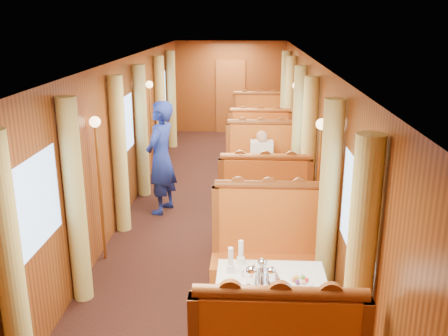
# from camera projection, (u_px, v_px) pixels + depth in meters

# --- Properties ---
(floor) EXTENTS (3.00, 12.00, 0.01)m
(floor) POSITION_uv_depth(u_px,v_px,m) (217.00, 212.00, 8.35)
(floor) COLOR black
(floor) RESTS_ON ground
(ceiling) EXTENTS (3.00, 12.00, 0.01)m
(ceiling) POSITION_uv_depth(u_px,v_px,m) (216.00, 60.00, 7.62)
(ceiling) COLOR silver
(ceiling) RESTS_ON wall_left
(wall_far) EXTENTS (3.00, 0.01, 2.50)m
(wall_far) POSITION_uv_depth(u_px,v_px,m) (230.00, 87.00, 13.72)
(wall_far) COLOR brown
(wall_far) RESTS_ON floor
(wall_left) EXTENTS (0.01, 12.00, 2.50)m
(wall_left) POSITION_uv_depth(u_px,v_px,m) (124.00, 138.00, 8.06)
(wall_left) COLOR brown
(wall_left) RESTS_ON floor
(wall_right) EXTENTS (0.01, 12.00, 2.50)m
(wall_right) POSITION_uv_depth(u_px,v_px,m) (311.00, 140.00, 7.92)
(wall_right) COLOR brown
(wall_right) RESTS_ON floor
(doorway_far) EXTENTS (0.80, 0.04, 2.00)m
(doorway_far) POSITION_uv_depth(u_px,v_px,m) (230.00, 97.00, 13.76)
(doorway_far) COLOR brown
(doorway_far) RESTS_ON floor
(table_near) EXTENTS (1.05, 0.72, 0.75)m
(table_near) POSITION_uv_depth(u_px,v_px,m) (270.00, 312.00, 4.87)
(table_near) COLOR white
(table_near) RESTS_ON floor
(banquette_near_aft) EXTENTS (1.30, 0.55, 1.34)m
(banquette_near_aft) POSITION_uv_depth(u_px,v_px,m) (267.00, 259.00, 5.82)
(banquette_near_aft) COLOR #B33A13
(banquette_near_aft) RESTS_ON floor
(table_mid) EXTENTS (1.05, 0.72, 0.75)m
(table_mid) POSITION_uv_depth(u_px,v_px,m) (262.00, 191.00, 8.21)
(table_mid) COLOR white
(table_mid) RESTS_ON floor
(banquette_mid_fwd) EXTENTS (1.30, 0.55, 1.34)m
(banquette_mid_fwd) POSITION_uv_depth(u_px,v_px,m) (264.00, 212.00, 7.23)
(banquette_mid_fwd) COLOR #B33A13
(banquette_mid_fwd) RESTS_ON floor
(banquette_mid_aft) EXTENTS (1.30, 0.55, 1.34)m
(banquette_mid_aft) POSITION_uv_depth(u_px,v_px,m) (261.00, 170.00, 9.16)
(banquette_mid_aft) COLOR #B33A13
(banquette_mid_aft) RESTS_ON floor
(table_far) EXTENTS (1.05, 0.72, 0.75)m
(table_far) POSITION_uv_depth(u_px,v_px,m) (259.00, 140.00, 11.55)
(table_far) COLOR white
(table_far) RESTS_ON floor
(banquette_far_fwd) EXTENTS (1.30, 0.55, 1.34)m
(banquette_far_fwd) POSITION_uv_depth(u_px,v_px,m) (259.00, 150.00, 10.57)
(banquette_far_fwd) COLOR #B33A13
(banquette_far_fwd) RESTS_ON floor
(banquette_far_aft) EXTENTS (1.30, 0.55, 1.34)m
(banquette_far_aft) POSITION_uv_depth(u_px,v_px,m) (258.00, 129.00, 12.50)
(banquette_far_aft) COLOR #B33A13
(banquette_far_aft) RESTS_ON floor
(tea_tray) EXTENTS (0.38, 0.32, 0.01)m
(tea_tray) POSITION_uv_depth(u_px,v_px,m) (262.00, 279.00, 4.72)
(tea_tray) COLOR silver
(tea_tray) RESTS_ON table_near
(teapot_left) EXTENTS (0.22, 0.19, 0.15)m
(teapot_left) POSITION_uv_depth(u_px,v_px,m) (251.00, 277.00, 4.62)
(teapot_left) COLOR silver
(teapot_left) RESTS_ON tea_tray
(teapot_right) EXTENTS (0.17, 0.14, 0.12)m
(teapot_right) POSITION_uv_depth(u_px,v_px,m) (271.00, 277.00, 4.65)
(teapot_right) COLOR silver
(teapot_right) RESTS_ON tea_tray
(teapot_back) EXTENTS (0.20, 0.17, 0.13)m
(teapot_back) POSITION_uv_depth(u_px,v_px,m) (262.00, 269.00, 4.79)
(teapot_back) COLOR silver
(teapot_back) RESTS_ON tea_tray
(fruit_plate) EXTENTS (0.23, 0.23, 0.05)m
(fruit_plate) POSITION_uv_depth(u_px,v_px,m) (300.00, 281.00, 4.66)
(fruit_plate) COLOR white
(fruit_plate) RESTS_ON table_near
(cup_inboard) EXTENTS (0.08, 0.08, 0.26)m
(cup_inboard) POSITION_uv_depth(u_px,v_px,m) (231.00, 263.00, 4.82)
(cup_inboard) COLOR white
(cup_inboard) RESTS_ON table_near
(cup_outboard) EXTENTS (0.08, 0.08, 0.26)m
(cup_outboard) POSITION_uv_depth(u_px,v_px,m) (241.00, 255.00, 4.98)
(cup_outboard) COLOR white
(cup_outboard) RESTS_ON table_near
(rose_vase_mid) EXTENTS (0.06, 0.06, 0.36)m
(rose_vase_mid) POSITION_uv_depth(u_px,v_px,m) (262.00, 159.00, 8.07)
(rose_vase_mid) COLOR silver
(rose_vase_mid) RESTS_ON table_mid
(rose_vase_far) EXTENTS (0.06, 0.06, 0.36)m
(rose_vase_far) POSITION_uv_depth(u_px,v_px,m) (258.00, 117.00, 11.41)
(rose_vase_far) COLOR silver
(rose_vase_far) RESTS_ON table_far
(window_left_near) EXTENTS (0.01, 1.20, 0.90)m
(window_left_near) POSITION_uv_depth(u_px,v_px,m) (34.00, 205.00, 4.66)
(window_left_near) COLOR #85ADDF
(window_left_near) RESTS_ON wall_left
(curtain_left_near_a) EXTENTS (0.22, 0.22, 2.35)m
(curtain_left_near_a) POSITION_uv_depth(u_px,v_px,m) (10.00, 273.00, 3.99)
(curtain_left_near_a) COLOR tan
(curtain_left_near_a) RESTS_ON floor
(curtain_left_near_b) EXTENTS (0.22, 0.22, 2.35)m
(curtain_left_near_b) POSITION_uv_depth(u_px,v_px,m) (75.00, 203.00, 5.48)
(curtain_left_near_b) COLOR tan
(curtain_left_near_b) RESTS_ON floor
(window_right_near) EXTENTS (0.01, 1.20, 0.90)m
(window_right_near) POSITION_uv_depth(u_px,v_px,m) (355.00, 211.00, 4.52)
(window_right_near) COLOR #85ADDF
(window_right_near) RESTS_ON wall_right
(curtain_right_near_a) EXTENTS (0.22, 0.22, 2.35)m
(curtain_right_near_a) POSITION_uv_depth(u_px,v_px,m) (359.00, 282.00, 3.86)
(curtain_right_near_a) COLOR tan
(curtain_right_near_a) RESTS_ON floor
(curtain_right_near_b) EXTENTS (0.22, 0.22, 2.35)m
(curtain_right_near_b) POSITION_uv_depth(u_px,v_px,m) (328.00, 208.00, 5.35)
(curtain_right_near_b) COLOR tan
(curtain_right_near_b) RESTS_ON floor
(window_left_mid) EXTENTS (0.01, 1.20, 0.90)m
(window_left_mid) POSITION_uv_depth(u_px,v_px,m) (124.00, 126.00, 8.00)
(window_left_mid) COLOR #85ADDF
(window_left_mid) RESTS_ON wall_left
(curtain_left_mid_a) EXTENTS (0.22, 0.22, 2.35)m
(curtain_left_mid_a) POSITION_uv_depth(u_px,v_px,m) (120.00, 155.00, 7.33)
(curtain_left_mid_a) COLOR tan
(curtain_left_mid_a) RESTS_ON floor
(curtain_left_mid_b) EXTENTS (0.22, 0.22, 2.35)m
(curtain_left_mid_b) POSITION_uv_depth(u_px,v_px,m) (142.00, 132.00, 8.82)
(curtain_left_mid_b) COLOR tan
(curtain_left_mid_b) RESTS_ON floor
(window_right_mid) EXTENTS (0.01, 1.20, 0.90)m
(window_right_mid) POSITION_uv_depth(u_px,v_px,m) (310.00, 128.00, 7.86)
(window_right_mid) COLOR #85ADDF
(window_right_mid) RESTS_ON wall_right
(curtain_right_mid_a) EXTENTS (0.22, 0.22, 2.35)m
(curtain_right_mid_a) POSITION_uv_depth(u_px,v_px,m) (308.00, 158.00, 7.20)
(curtain_right_mid_a) COLOR tan
(curtain_right_mid_a) RESTS_ON floor
(curtain_right_mid_b) EXTENTS (0.22, 0.22, 2.35)m
(curtain_right_mid_b) POSITION_uv_depth(u_px,v_px,m) (298.00, 134.00, 8.69)
(curtain_right_mid_b) COLOR tan
(curtain_right_mid_b) RESTS_ON floor
(window_left_far) EXTENTS (0.01, 1.20, 0.90)m
(window_left_far) POSITION_uv_depth(u_px,v_px,m) (161.00, 93.00, 11.34)
(window_left_far) COLOR #85ADDF
(window_left_far) RESTS_ON wall_left
(curtain_left_far_a) EXTENTS (0.22, 0.22, 2.35)m
(curtain_left_far_a) POSITION_uv_depth(u_px,v_px,m) (160.00, 112.00, 10.67)
(curtain_left_far_a) COLOR tan
(curtain_left_far_a) RESTS_ON floor
(curtain_left_far_b) EXTENTS (0.22, 0.22, 2.35)m
(curtain_left_far_b) POSITION_uv_depth(u_px,v_px,m) (171.00, 100.00, 12.16)
(curtain_left_far_b) COLOR tan
(curtain_left_far_b) RESTS_ON floor
(window_right_far) EXTENTS (0.01, 1.20, 0.90)m
(window_right_far) POSITION_uv_depth(u_px,v_px,m) (292.00, 94.00, 11.20)
(window_right_far) COLOR #85ADDF
(window_right_far) RESTS_ON wall_right
(curtain_right_far_a) EXTENTS (0.22, 0.22, 2.35)m
(curtain_right_far_a) POSITION_uv_depth(u_px,v_px,m) (290.00, 113.00, 10.54)
(curtain_right_far_a) COLOR tan
(curtain_right_far_a) RESTS_ON floor
(curtain_right_far_b) EXTENTS (0.22, 0.22, 2.35)m
(curtain_right_far_b) POSITION_uv_depth(u_px,v_px,m) (285.00, 101.00, 12.03)
(curtain_right_far_b) COLOR tan
(curtain_right_far_b) RESTS_ON floor
(sconce_left_fore) EXTENTS (0.14, 0.14, 1.95)m
(sconce_left_fore) POSITION_uv_depth(u_px,v_px,m) (98.00, 160.00, 6.34)
(sconce_left_fore) COLOR #BF8C3F
(sconce_left_fore) RESTS_ON floor
(sconce_right_fore) EXTENTS (0.14, 0.14, 1.95)m
(sconce_right_fore) POSITION_uv_depth(u_px,v_px,m) (319.00, 163.00, 6.21)
(sconce_right_fore) COLOR #BF8C3F
(sconce_right_fore) RESTS_ON floor
(sconce_left_aft) EXTENTS (0.14, 0.14, 1.95)m
(sconce_left_aft) POSITION_uv_depth(u_px,v_px,m) (150.00, 110.00, 9.69)
(sconce_left_aft) COLOR #BF8C3F
(sconce_left_aft) RESTS_ON floor
(sconce_right_aft) EXTENTS (0.14, 0.14, 1.95)m
(sconce_right_aft) POSITION_uv_depth(u_px,v_px,m) (295.00, 111.00, 9.55)
(sconce_right_aft) COLOR #BF8C3F
(sconce_right_aft) RESTS_ON floor
(steward) EXTENTS (0.63, 0.78, 1.86)m
(steward) POSITION_uv_depth(u_px,v_px,m) (161.00, 158.00, 8.10)
(steward) COLOR navy
(steward) RESTS_ON floor
(passenger) EXTENTS (0.40, 0.44, 0.76)m
(passenger) POSITION_uv_depth(u_px,v_px,m) (262.00, 157.00, 8.84)
(passenger) COLOR beige
(passenger) RESTS_ON banquette_mid_aft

